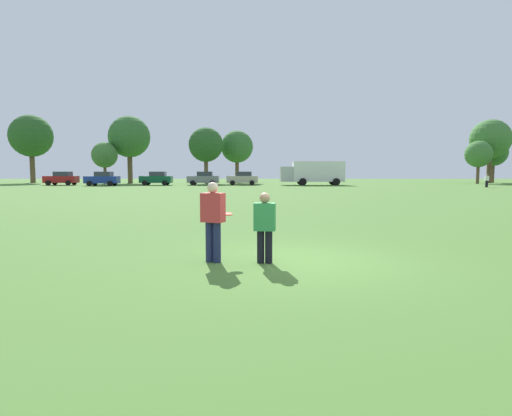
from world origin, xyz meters
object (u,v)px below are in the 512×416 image
(player_defender, at_px, (265,224))
(parked_car_near_right, at_px, (243,178))
(bystander_sideline_watcher, at_px, (487,180))
(traffic_cone, at_px, (260,210))
(player_thrower, at_px, (213,217))
(box_truck, at_px, (313,172))
(parked_car_near_left, at_px, (62,178))
(parked_car_mid_left, at_px, (102,179))
(parked_car_mid_right, at_px, (204,178))
(frisbee, at_px, (226,214))
(parked_car_center, at_px, (157,178))

(player_defender, height_order, parked_car_near_right, parked_car_near_right)
(bystander_sideline_watcher, bearing_deg, traffic_cone, -130.55)
(player_defender, distance_m, parked_car_near_right, 49.43)
(player_defender, height_order, traffic_cone, player_defender)
(player_thrower, relative_size, bystander_sideline_watcher, 1.11)
(traffic_cone, xyz_separation_m, box_truck, (7.78, 39.39, 1.52))
(parked_car_near_left, bearing_deg, parked_car_near_right, 1.53)
(parked_car_mid_left, distance_m, bystander_sideline_watcher, 46.98)
(player_defender, relative_size, box_truck, 0.17)
(traffic_cone, height_order, parked_car_mid_right, parked_car_mid_right)
(player_thrower, distance_m, bystander_sideline_watcher, 49.67)
(player_defender, relative_size, frisbee, 5.47)
(parked_car_mid_left, bearing_deg, parked_car_mid_right, 10.30)
(parked_car_mid_left, bearing_deg, box_truck, 5.06)
(parked_car_near_left, relative_size, parked_car_near_right, 1.00)
(frisbee, relative_size, parked_car_near_left, 0.06)
(parked_car_center, bearing_deg, parked_car_near_left, 179.56)
(player_defender, xyz_separation_m, frisbee, (-0.83, 0.33, 0.18))
(parked_car_near_left, bearing_deg, traffic_cone, -56.45)
(frisbee, distance_m, box_truck, 49.44)
(player_defender, bearing_deg, parked_car_mid_right, 98.12)
(parked_car_mid_right, bearing_deg, player_thrower, -83.13)
(traffic_cone, bearing_deg, bystander_sideline_watcher, 49.45)
(parked_car_center, relative_size, parked_car_mid_right, 1.00)
(player_defender, bearing_deg, box_truck, 80.96)
(player_thrower, xyz_separation_m, player_defender, (1.09, -0.10, -0.13))
(parked_car_mid_left, bearing_deg, parked_car_near_left, 160.71)
(parked_car_near_right, distance_m, box_truck, 9.57)
(player_thrower, bearing_deg, box_truck, 79.69)
(parked_car_mid_left, bearing_deg, traffic_cone, -61.90)
(bystander_sideline_watcher, bearing_deg, box_truck, 157.53)
(player_defender, xyz_separation_m, parked_car_near_right, (-1.73, 49.40, 0.09))
(frisbee, xyz_separation_m, parked_car_center, (-12.40, 48.32, -0.09))
(parked_car_near_left, relative_size, parked_car_mid_left, 1.00)
(parked_car_near_left, height_order, parked_car_mid_right, same)
(parked_car_center, relative_size, bystander_sideline_watcher, 2.74)
(frisbee, distance_m, parked_car_near_left, 54.54)
(frisbee, distance_m, bystander_sideline_watcher, 49.32)
(frisbee, distance_m, parked_car_mid_right, 48.95)
(player_thrower, bearing_deg, parked_car_center, 104.03)
(parked_car_near_left, bearing_deg, frisbee, -62.59)
(player_defender, height_order, parked_car_mid_right, parked_car_mid_right)
(box_truck, xyz_separation_m, bystander_sideline_watcher, (19.15, -7.92, -0.88))
(player_defender, bearing_deg, traffic_cone, 89.88)
(traffic_cone, relative_size, box_truck, 0.06)
(parked_car_mid_left, distance_m, box_truck, 27.63)
(parked_car_mid_right, xyz_separation_m, bystander_sideline_watcher, (33.92, -7.80, -0.05))
(traffic_cone, xyz_separation_m, bystander_sideline_watcher, (26.93, 31.47, 0.64))
(traffic_cone, bearing_deg, parked_car_near_right, 92.52)
(frisbee, height_order, bystander_sideline_watcher, bystander_sideline_watcher)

